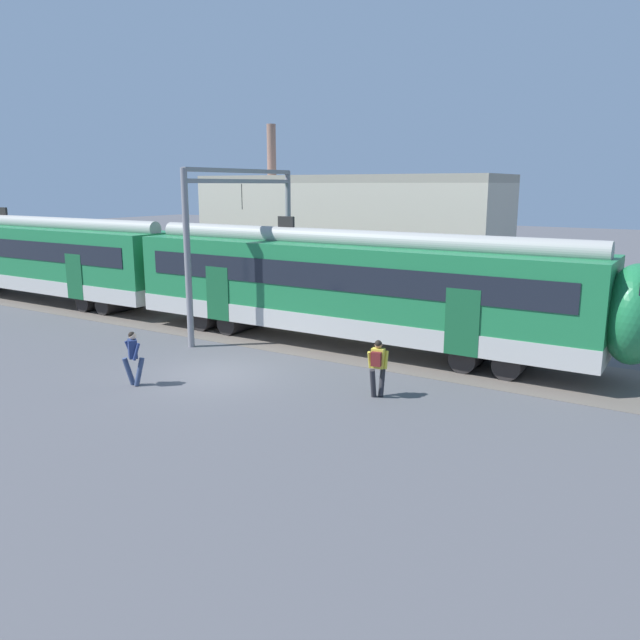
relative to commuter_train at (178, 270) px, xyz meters
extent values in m
plane|color=#515156|center=(6.74, -5.33, -2.25)|extent=(160.00, 160.00, 0.00)
cube|color=#605951|center=(-2.48, 0.00, -2.25)|extent=(80.00, 4.40, 0.01)
cube|color=#B7B7B2|center=(8.52, 0.00, -1.20)|extent=(18.00, 3.06, 0.70)
cube|color=#1E7542|center=(8.52, 0.00, 0.35)|extent=(18.00, 3.00, 2.40)
cube|color=black|center=(8.52, -1.51, 0.55)|extent=(16.56, 0.03, 0.90)
cube|color=#165731|center=(13.47, -1.52, -0.50)|extent=(1.10, 0.04, 2.10)
cube|color=#165731|center=(3.57, -1.52, -0.50)|extent=(1.10, 0.04, 2.10)
cylinder|color=#9C9C97|center=(8.52, 0.00, 1.73)|extent=(17.64, 0.70, 0.70)
cube|color=black|center=(5.82, 0.00, 2.28)|extent=(0.70, 0.12, 0.40)
cylinder|color=black|center=(14.80, 0.00, -1.80)|extent=(0.90, 2.40, 0.90)
cylinder|color=black|center=(13.40, 0.00, -1.80)|extent=(0.90, 2.40, 0.90)
cylinder|color=black|center=(3.64, 0.00, -1.80)|extent=(0.90, 2.40, 0.90)
cylinder|color=black|center=(2.24, 0.00, -1.80)|extent=(0.90, 2.40, 0.90)
ellipsoid|color=#1E7542|center=(18.07, 0.00, 0.00)|extent=(1.80, 2.85, 2.95)
cube|color=#B7B7B2|center=(-10.08, 0.00, -1.20)|extent=(18.00, 3.06, 0.70)
cube|color=#1E7542|center=(-10.08, 0.00, 0.35)|extent=(18.00, 3.00, 2.40)
cube|color=black|center=(-10.08, -1.51, 0.55)|extent=(16.56, 0.03, 0.90)
cube|color=#165731|center=(-5.13, -1.52, -0.50)|extent=(1.10, 0.04, 2.10)
cylinder|color=#9C9C97|center=(-10.08, 0.00, 1.73)|extent=(17.64, 0.70, 0.70)
cube|color=black|center=(-12.78, 0.00, 2.28)|extent=(0.70, 0.12, 0.40)
cylinder|color=black|center=(-3.80, 0.00, -1.80)|extent=(0.90, 2.40, 0.90)
cylinder|color=black|center=(-5.20, 0.00, -1.80)|extent=(0.90, 2.40, 0.90)
cylinder|color=navy|center=(5.61, -7.44, -1.82)|extent=(0.33, 0.38, 0.87)
cylinder|color=navy|center=(5.30, -7.57, -1.82)|extent=(0.33, 0.38, 0.87)
cube|color=navy|center=(5.46, -7.50, -1.11)|extent=(0.43, 0.40, 0.56)
cylinder|color=navy|center=(5.23, -7.44, -1.16)|extent=(0.22, 0.25, 0.52)
cylinder|color=navy|center=(5.68, -7.57, -1.16)|extent=(0.22, 0.25, 0.52)
sphere|color=beige|center=(5.47, -7.49, -0.72)|extent=(0.22, 0.22, 0.22)
sphere|color=black|center=(5.46, -7.50, -0.69)|extent=(0.20, 0.20, 0.20)
cylinder|color=#28282D|center=(12.18, -4.41, -1.82)|extent=(0.21, 0.38, 0.87)
cylinder|color=#28282D|center=(12.06, -4.71, -1.82)|extent=(0.21, 0.38, 0.87)
cube|color=gold|center=(12.12, -4.56, -1.11)|extent=(0.40, 0.30, 0.56)
cylinder|color=gold|center=(11.92, -4.68, -1.16)|extent=(0.13, 0.26, 0.52)
cylinder|color=gold|center=(12.32, -4.44, -1.16)|extent=(0.13, 0.26, 0.52)
sphere|color=#9E7051|center=(12.12, -4.54, -0.72)|extent=(0.22, 0.22, 0.22)
sphere|color=black|center=(12.12, -4.56, -0.69)|extent=(0.20, 0.20, 0.20)
cube|color=maroon|center=(12.15, -4.74, -1.09)|extent=(0.30, 0.21, 0.40)
cylinder|color=gray|center=(3.68, -3.20, 1.00)|extent=(0.24, 0.24, 6.50)
cylinder|color=gray|center=(3.68, 3.20, 1.00)|extent=(0.24, 0.24, 6.50)
cube|color=gray|center=(3.68, 0.00, 4.20)|extent=(0.20, 6.40, 0.16)
cube|color=gray|center=(3.68, 0.00, 3.80)|extent=(0.20, 6.40, 0.16)
cylinder|color=black|center=(3.68, 0.00, 3.20)|extent=(0.03, 0.03, 1.00)
cube|color=beige|center=(3.29, 9.28, 0.75)|extent=(16.40, 5.00, 6.00)
cube|color=#9F9686|center=(3.29, 9.28, 3.95)|extent=(16.40, 5.00, 0.40)
cylinder|color=#8C6656|center=(-1.63, 9.28, 5.35)|extent=(0.50, 0.50, 3.20)
camera|label=1|loc=(19.68, -19.76, 3.65)|focal=35.00mm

